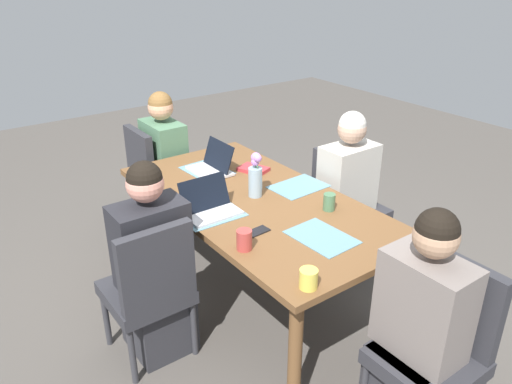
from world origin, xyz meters
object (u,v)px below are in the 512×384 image
at_px(person_far_right_near, 346,200).
at_px(laptop_head_left_left_far, 212,166).
at_px(coffee_mug_centre_left, 244,240).
at_px(book_red_cover, 253,169).
at_px(dining_table, 256,210).
at_px(person_near_left_mid, 154,272).
at_px(chair_far_right_near, 344,198).
at_px(coffee_mug_near_left, 329,202).
at_px(chair_head_right_left_near, 438,342).
at_px(chair_head_left_left_far, 155,174).
at_px(flower_vase, 255,176).
at_px(phone_black, 257,232).
at_px(chair_near_left_mid, 150,286).
at_px(person_head_right_left_near, 419,336).
at_px(person_head_left_left_far, 166,171).
at_px(laptop_near_left_mid, 209,207).
at_px(coffee_mug_near_right, 308,279).

height_order(person_far_right_near, laptop_head_left_left_far, person_far_right_near).
relative_size(coffee_mug_centre_left, book_red_cover, 0.55).
bearing_deg(coffee_mug_centre_left, book_red_cover, 141.58).
height_order(dining_table, person_near_left_mid, person_near_left_mid).
relative_size(chair_far_right_near, coffee_mug_centre_left, 8.18).
bearing_deg(coffee_mug_near_left, chair_head_right_left_near, -10.41).
xyz_separation_m(chair_head_left_left_far, coffee_mug_near_left, (1.67, 0.37, 0.30)).
height_order(person_far_right_near, flower_vase, person_far_right_near).
height_order(coffee_mug_near_left, book_red_cover, coffee_mug_near_left).
height_order(coffee_mug_centre_left, phone_black, coffee_mug_centre_left).
xyz_separation_m(coffee_mug_centre_left, book_red_cover, (-0.83, 0.66, -0.04)).
distance_m(dining_table, chair_near_left_mid, 0.83).
xyz_separation_m(chair_head_right_left_near, coffee_mug_near_left, (-0.95, 0.17, 0.30)).
distance_m(person_head_right_left_near, person_head_left_left_far, 2.50).
bearing_deg(chair_head_left_left_far, person_head_right_left_near, 2.63).
bearing_deg(chair_near_left_mid, phone_black, 68.08).
bearing_deg(book_red_cover, coffee_mug_centre_left, -58.73).
xyz_separation_m(chair_far_right_near, person_far_right_near, (0.07, -0.06, 0.03)).
relative_size(chair_head_left_left_far, laptop_near_left_mid, 2.81).
distance_m(chair_near_left_mid, phone_black, 0.66).
bearing_deg(chair_head_right_left_near, coffee_mug_centre_left, -150.62).
relative_size(laptop_near_left_mid, coffee_mug_centre_left, 2.91).
distance_m(dining_table, book_red_cover, 0.47).
height_order(chair_near_left_mid, person_near_left_mid, person_near_left_mid).
relative_size(person_head_right_left_near, flower_vase, 4.13).
distance_m(laptop_near_left_mid, coffee_mug_near_left, 0.72).
height_order(laptop_near_left_mid, coffee_mug_near_left, laptop_near_left_mid).
distance_m(chair_near_left_mid, person_head_left_left_far, 1.56).
distance_m(chair_near_left_mid, chair_far_right_near, 1.66).
relative_size(person_near_left_mid, book_red_cover, 5.97).
xyz_separation_m(flower_vase, coffee_mug_centre_left, (0.49, -0.43, -0.08)).
relative_size(chair_head_right_left_near, chair_far_right_near, 1.00).
bearing_deg(coffee_mug_near_right, flower_vase, 157.82).
height_order(dining_table, chair_head_right_left_near, chair_head_right_left_near).
bearing_deg(coffee_mug_near_right, laptop_head_left_left_far, 165.60).
bearing_deg(coffee_mug_near_left, chair_head_left_left_far, -167.64).
bearing_deg(chair_head_left_left_far, person_near_left_mid, -25.87).
height_order(chair_head_right_left_near, coffee_mug_near_right, chair_head_right_left_near).
bearing_deg(coffee_mug_centre_left, person_near_left_mid, -139.37).
height_order(person_near_left_mid, book_red_cover, person_near_left_mid).
relative_size(chair_head_right_left_near, person_near_left_mid, 0.75).
distance_m(dining_table, person_head_left_left_far, 1.24).
distance_m(laptop_head_left_left_far, book_red_cover, 0.29).
xyz_separation_m(laptop_head_left_left_far, coffee_mug_centre_left, (0.99, -0.42, 0.01)).
xyz_separation_m(person_far_right_near, phone_black, (0.31, -1.04, 0.23)).
relative_size(person_head_left_left_far, laptop_head_left_left_far, 3.73).
distance_m(chair_head_right_left_near, chair_head_left_left_far, 2.63).
xyz_separation_m(book_red_cover, phone_black, (0.73, -0.50, -0.01)).
relative_size(chair_head_right_left_near, coffee_mug_near_right, 9.43).
xyz_separation_m(person_head_left_left_far, person_far_right_near, (1.27, 0.81, 0.00)).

